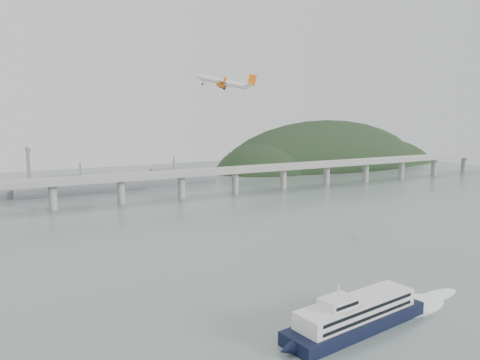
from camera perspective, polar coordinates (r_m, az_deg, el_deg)
ground at (r=210.74m, az=7.02°, el=-11.73°), size 900.00×900.00×0.00m
bridge at (r=383.42m, az=-10.14°, el=0.13°), size 800.00×22.00×23.90m
headland at (r=641.16m, az=11.38°, el=0.09°), size 365.00×155.00×156.00m
ferry at (r=167.24m, az=13.98°, el=-15.70°), size 93.65×26.26×17.71m
airliner at (r=260.85m, az=-1.85°, el=11.80°), size 30.85×29.20×10.00m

